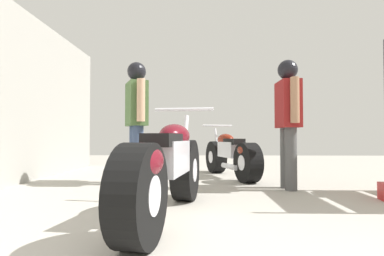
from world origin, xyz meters
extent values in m
plane|color=#A8A399|center=(0.00, 3.23, 0.00)|extent=(15.50, 15.50, 0.00)
cylinder|color=black|center=(-0.37, 2.82, 0.33)|extent=(0.30, 0.68, 0.66)
cylinder|color=silver|center=(-0.37, 2.82, 0.33)|extent=(0.25, 0.28, 0.25)
cylinder|color=black|center=(-0.60, 1.34, 0.33)|extent=(0.30, 0.68, 0.66)
cylinder|color=silver|center=(-0.60, 1.34, 0.33)|extent=(0.25, 0.28, 0.25)
cube|color=silver|center=(-0.49, 2.08, 0.51)|extent=(0.34, 0.69, 0.29)
ellipsoid|color=#5B0F19|center=(-0.45, 2.30, 0.70)|extent=(0.35, 0.57, 0.23)
cube|color=black|center=(-0.51, 1.90, 0.67)|extent=(0.30, 0.52, 0.10)
ellipsoid|color=#5B0F19|center=(-0.59, 1.39, 0.53)|extent=(0.33, 0.49, 0.25)
cylinder|color=silver|center=(-0.38, 2.78, 0.64)|extent=(0.09, 0.26, 0.60)
cylinder|color=silver|center=(-0.38, 2.74, 0.99)|extent=(0.64, 0.13, 0.04)
cylinder|color=silver|center=(-0.68, 1.80, 0.23)|extent=(0.18, 0.57, 0.09)
cylinder|color=black|center=(0.11, 5.44, 0.30)|extent=(0.39, 0.64, 0.61)
cylinder|color=silver|center=(0.11, 5.44, 0.30)|extent=(0.29, 0.29, 0.23)
cylinder|color=black|center=(0.52, 4.14, 0.30)|extent=(0.39, 0.64, 0.61)
cylinder|color=silver|center=(0.52, 4.14, 0.30)|extent=(0.29, 0.29, 0.23)
cube|color=silver|center=(0.31, 4.79, 0.47)|extent=(0.40, 0.65, 0.26)
ellipsoid|color=maroon|center=(0.25, 4.99, 0.64)|extent=(0.38, 0.54, 0.21)
cube|color=black|center=(0.36, 4.63, 0.61)|extent=(0.33, 0.50, 0.09)
ellipsoid|color=maroon|center=(0.50, 4.18, 0.49)|extent=(0.36, 0.47, 0.23)
cylinder|color=silver|center=(0.12, 5.41, 0.59)|extent=(0.12, 0.24, 0.55)
cylinder|color=silver|center=(0.13, 5.37, 0.91)|extent=(0.57, 0.21, 0.03)
cylinder|color=silver|center=(0.27, 4.48, 0.21)|extent=(0.24, 0.52, 0.09)
cylinder|color=#384766|center=(-1.20, 4.11, 0.43)|extent=(0.22, 0.22, 0.85)
cylinder|color=#384766|center=(-1.11, 3.91, 0.43)|extent=(0.22, 0.22, 0.85)
cube|color=#476638|center=(-1.16, 4.01, 1.18)|extent=(0.42, 0.54, 0.65)
cylinder|color=tan|center=(-1.27, 4.28, 1.21)|extent=(0.15, 0.15, 0.60)
cylinder|color=tan|center=(-1.04, 3.74, 1.21)|extent=(0.15, 0.15, 0.60)
sphere|color=black|center=(-1.16, 4.01, 1.65)|extent=(0.24, 0.24, 0.24)
sphere|color=black|center=(-1.16, 4.01, 1.67)|extent=(0.28, 0.28, 0.28)
cylinder|color=#4C4C4C|center=(0.97, 3.47, 0.41)|extent=(0.16, 0.16, 0.81)
cylinder|color=#4C4C4C|center=(0.96, 3.67, 0.41)|extent=(0.16, 0.16, 0.81)
cube|color=maroon|center=(0.96, 3.57, 1.13)|extent=(0.25, 0.45, 0.62)
cylinder|color=#9E7051|center=(0.97, 3.29, 1.15)|extent=(0.11, 0.11, 0.57)
cylinder|color=#9E7051|center=(0.96, 3.85, 1.15)|extent=(0.11, 0.11, 0.57)
sphere|color=black|center=(0.96, 3.57, 1.57)|extent=(0.23, 0.23, 0.23)
sphere|color=black|center=(0.96, 3.57, 1.59)|extent=(0.27, 0.27, 0.27)
camera|label=1|loc=(-0.23, -0.59, 0.69)|focal=29.11mm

